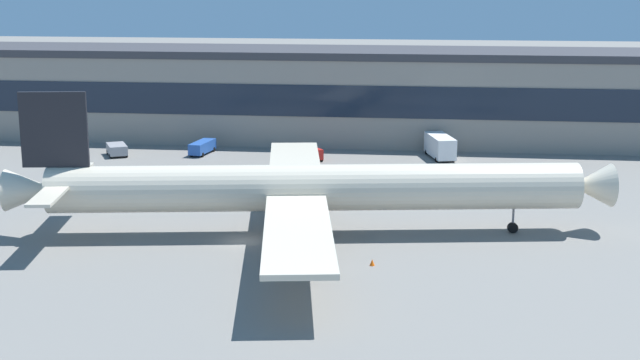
{
  "coord_description": "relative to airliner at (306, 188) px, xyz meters",
  "views": [
    {
      "loc": [
        18.66,
        -87.14,
        26.62
      ],
      "look_at": [
        7.15,
        7.2,
        5.0
      ],
      "focal_mm": 50.64,
      "sensor_mm": 36.0,
      "label": 1
    }
  ],
  "objects": [
    {
      "name": "pushback_tractor",
      "position": [
        -34.12,
        38.57,
        -4.02
      ],
      "size": [
        4.51,
        5.46,
        1.75
      ],
      "color": "gray",
      "rests_on": "ground_plane"
    },
    {
      "name": "fuel_truck",
      "position": [
        14.18,
        43.09,
        -3.18
      ],
      "size": [
        4.84,
        8.84,
        3.35
      ],
      "color": "white",
      "rests_on": "ground_plane"
    },
    {
      "name": "baggage_tug",
      "position": [
        -4.43,
        38.53,
        -3.98
      ],
      "size": [
        3.7,
        4.1,
        1.85
      ],
      "color": "red",
      "rests_on": "ground_plane"
    },
    {
      "name": "airliner",
      "position": [
        0.0,
        0.0,
        0.0
      ],
      "size": [
        62.87,
        54.58,
        15.21
      ],
      "color": "beige",
      "rests_on": "ground_plane"
    },
    {
      "name": "belt_loader",
      "position": [
        -21.7,
        41.4,
        -3.91
      ],
      "size": [
        2.92,
        6.63,
        1.95
      ],
      "color": "#2651A5",
      "rests_on": "ground_plane"
    },
    {
      "name": "traffic_cone_0",
      "position": [
        7.54,
        -9.44,
        -4.76
      ],
      "size": [
        0.49,
        0.49,
        0.62
      ],
      "primitive_type": "cone",
      "color": "#F2590C",
      "rests_on": "ground_plane"
    },
    {
      "name": "terminal_building",
      "position": [
        -6.21,
        56.59,
        2.43
      ],
      "size": [
        200.37,
        17.8,
        14.95
      ],
      "color": "gray",
      "rests_on": "ground_plane"
    },
    {
      "name": "ground_plane",
      "position": [
        -6.21,
        -3.06,
        -5.06
      ],
      "size": [
        600.0,
        600.0,
        0.0
      ],
      "primitive_type": "plane",
      "color": "slate"
    }
  ]
}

